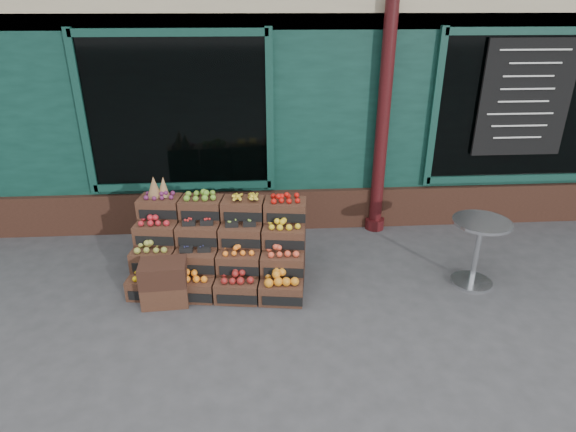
{
  "coord_description": "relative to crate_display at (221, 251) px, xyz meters",
  "views": [
    {
      "loc": [
        -0.55,
        -4.4,
        3.16
      ],
      "look_at": [
        -0.2,
        0.7,
        0.85
      ],
      "focal_mm": 30.0,
      "sensor_mm": 36.0,
      "label": 1
    }
  ],
  "objects": [
    {
      "name": "spare_crates",
      "position": [
        -0.61,
        -0.46,
        -0.13
      ],
      "size": [
        0.53,
        0.38,
        0.51
      ],
      "rotation": [
        0.0,
        0.0,
        0.06
      ],
      "color": "#43271A",
      "rests_on": "ground"
    },
    {
      "name": "crate_display",
      "position": [
        0.0,
        0.0,
        0.0
      ],
      "size": [
        2.13,
        1.24,
        1.26
      ],
      "rotation": [
        0.0,
        0.0,
        -0.14
      ],
      "color": "#43271A",
      "rests_on": "ground"
    },
    {
      "name": "ground",
      "position": [
        1.01,
        -0.75,
        -0.39
      ],
      "size": [
        60.0,
        60.0,
        0.0
      ],
      "primitive_type": "plane",
      "color": "#3B3B3D",
      "rests_on": "ground"
    },
    {
      "name": "shop_facade",
      "position": [
        1.01,
        4.36,
        2.01
      ],
      "size": [
        12.0,
        6.24,
        4.8
      ],
      "color": "#0F352C",
      "rests_on": "ground"
    },
    {
      "name": "bistro_table",
      "position": [
        3.03,
        -0.31,
        0.13
      ],
      "size": [
        0.66,
        0.66,
        0.84
      ],
      "rotation": [
        0.0,
        0.0,
        -0.26
      ],
      "color": "silver",
      "rests_on": "ground"
    },
    {
      "name": "shopkeeper",
      "position": [
        -0.55,
        2.18,
        0.55
      ],
      "size": [
        0.81,
        0.69,
        1.88
      ],
      "primitive_type": "imported",
      "rotation": [
        0.0,
        0.0,
        3.57
      ],
      "color": "#1C6421",
      "rests_on": "ground"
    }
  ]
}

